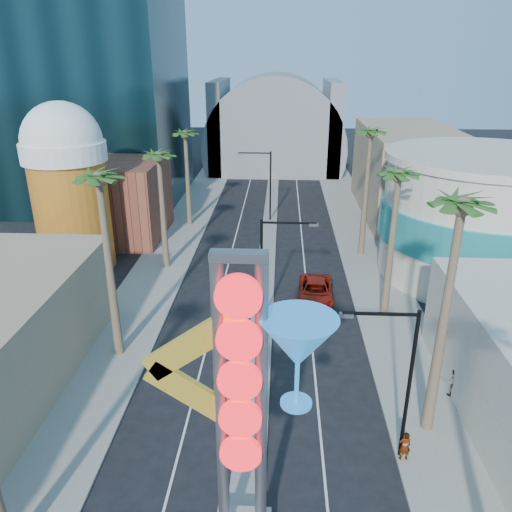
{
  "coord_description": "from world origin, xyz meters",
  "views": [
    {
      "loc": [
        1.26,
        -10.94,
        18.15
      ],
      "look_at": [
        -0.44,
        21.45,
        4.82
      ],
      "focal_mm": 35.0,
      "sensor_mm": 36.0,
      "label": 1
    }
  ],
  "objects": [
    {
      "name": "palm_6",
      "position": [
        9.0,
        22.0,
        9.93
      ],
      "size": [
        2.4,
        2.4,
        11.7
      ],
      "color": "brown",
      "rests_on": "ground"
    },
    {
      "name": "pedestrian_b",
      "position": [
        11.06,
        12.73,
        1.0
      ],
      "size": [
        0.87,
        0.7,
        1.69
      ],
      "primitive_type": "imported",
      "rotation": [
        0.0,
        0.0,
        3.22
      ],
      "color": "gray",
      "rests_on": "sidewalk_east"
    },
    {
      "name": "median",
      "position": [
        0.0,
        38.0,
        0.07
      ],
      "size": [
        1.6,
        84.0,
        0.15
      ],
      "primitive_type": "cube",
      "color": "gray",
      "rests_on": "ground"
    },
    {
      "name": "red_pickup",
      "position": [
        4.07,
        24.16,
        0.81
      ],
      "size": [
        2.97,
        5.93,
        1.61
      ],
      "primitive_type": "imported",
      "rotation": [
        0.0,
        0.0,
        -0.05
      ],
      "color": "#AE1D0D",
      "rests_on": "ground"
    },
    {
      "name": "canopy",
      "position": [
        0.0,
        72.0,
        4.31
      ],
      "size": [
        22.0,
        16.0,
        22.0
      ],
      "color": "slate",
      "rests_on": "ground"
    },
    {
      "name": "palm_3",
      "position": [
        -9.0,
        42.0,
        9.48
      ],
      "size": [
        2.4,
        2.4,
        11.2
      ],
      "color": "brown",
      "rests_on": "ground"
    },
    {
      "name": "beer_mug",
      "position": [
        -17.0,
        30.0,
        7.84
      ],
      "size": [
        7.0,
        7.0,
        14.5
      ],
      "color": "#B97218",
      "rests_on": "ground"
    },
    {
      "name": "streetlight_0",
      "position": [
        0.55,
        20.0,
        4.88
      ],
      "size": [
        3.79,
        0.25,
        8.0
      ],
      "color": "black",
      "rests_on": "ground"
    },
    {
      "name": "sidewalk_west",
      "position": [
        -9.5,
        35.0,
        0.07
      ],
      "size": [
        5.0,
        100.0,
        0.15
      ],
      "primitive_type": "cube",
      "color": "gray",
      "rests_on": "ground"
    },
    {
      "name": "streetlight_2",
      "position": [
        6.72,
        8.0,
        4.83
      ],
      "size": [
        3.45,
        0.25,
        8.0
      ],
      "color": "black",
      "rests_on": "ground"
    },
    {
      "name": "palm_7",
      "position": [
        9.0,
        34.0,
        10.82
      ],
      "size": [
        2.4,
        2.4,
        12.7
      ],
      "color": "brown",
      "rests_on": "ground"
    },
    {
      "name": "streetlight_1",
      "position": [
        -0.55,
        44.0,
        4.88
      ],
      "size": [
        3.79,
        0.25,
        8.0
      ],
      "color": "black",
      "rests_on": "ground"
    },
    {
      "name": "palm_2",
      "position": [
        -9.0,
        30.0,
        9.48
      ],
      "size": [
        2.4,
        2.4,
        11.2
      ],
      "color": "brown",
      "rests_on": "ground"
    },
    {
      "name": "filler_east",
      "position": [
        16.0,
        48.0,
        5.0
      ],
      "size": [
        10.0,
        20.0,
        10.0
      ],
      "primitive_type": "cube",
      "color": "tan",
      "rests_on": "ground"
    },
    {
      "name": "neon_sign",
      "position": [
        0.82,
        2.96,
        7.31
      ],
      "size": [
        6.53,
        2.6,
        12.55
      ],
      "color": "gray",
      "rests_on": "ground"
    },
    {
      "name": "sidewalk_east",
      "position": [
        9.5,
        35.0,
        0.07
      ],
      "size": [
        5.0,
        100.0,
        0.15
      ],
      "primitive_type": "cube",
      "color": "gray",
      "rests_on": "ground"
    },
    {
      "name": "brick_filler_west",
      "position": [
        -16.0,
        38.0,
        4.0
      ],
      "size": [
        10.0,
        10.0,
        8.0
      ],
      "primitive_type": "cube",
      "color": "brown",
      "rests_on": "ground"
    },
    {
      "name": "palm_1",
      "position": [
        -9.0,
        16.0,
        10.82
      ],
      "size": [
        2.4,
        2.4,
        12.7
      ],
      "color": "brown",
      "rests_on": "ground"
    },
    {
      "name": "palm_5",
      "position": [
        9.0,
        10.0,
        11.27
      ],
      "size": [
        2.4,
        2.4,
        13.2
      ],
      "color": "brown",
      "rests_on": "ground"
    },
    {
      "name": "pedestrian_a",
      "position": [
        7.3,
        7.71,
        0.94
      ],
      "size": [
        0.62,
        0.45,
        1.58
      ],
      "primitive_type": "imported",
      "rotation": [
        0.0,
        0.0,
        3.27
      ],
      "color": "gray",
      "rests_on": "sidewalk_east"
    },
    {
      "name": "turquoise_building",
      "position": [
        18.0,
        30.0,
        5.25
      ],
      "size": [
        16.6,
        16.6,
        10.6
      ],
      "color": "beige",
      "rests_on": "ground"
    }
  ]
}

